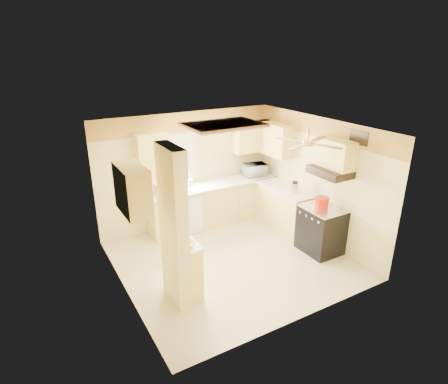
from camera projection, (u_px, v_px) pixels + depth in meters
floor at (232, 260)px, 7.05m from camera, size 4.00×4.00×0.00m
ceiling at (233, 128)px, 6.14m from camera, size 4.00×4.00×0.00m
wall_back at (187, 170)px, 8.13m from camera, size 4.00×0.00×4.00m
wall_front at (305, 245)px, 5.06m from camera, size 4.00×0.00×4.00m
wall_left at (120, 224)px, 5.67m from camera, size 0.00×3.80×3.80m
wall_right at (318, 180)px, 7.52m from camera, size 0.00×3.80×3.80m
wallpaper_border at (186, 122)px, 7.73m from camera, size 4.00×0.02×0.40m
partition_column at (174, 228)px, 5.52m from camera, size 0.20×0.70×2.50m
partition_ledge at (189, 270)px, 5.92m from camera, size 0.25×0.55×0.90m
ledge_top at (188, 244)px, 5.75m from camera, size 0.28×0.58×0.04m
lower_cabinets_back at (215, 204)px, 8.41m from camera, size 3.00×0.60×0.90m
lower_cabinets_right at (285, 209)px, 8.16m from camera, size 0.60×1.40×0.90m
countertop_back at (215, 184)px, 8.23m from camera, size 3.04×0.64×0.04m
countertop_right at (286, 189)px, 7.98m from camera, size 0.64×1.44×0.04m
dishwasher_panel at (190, 217)px, 7.82m from camera, size 0.58×0.02×0.80m
window at (176, 158)px, 7.89m from camera, size 0.92×0.02×1.02m
upper_cab_back_left at (151, 150)px, 7.37m from camera, size 0.60×0.35×0.70m
upper_cab_back_right at (252, 136)px, 8.49m from camera, size 0.90×0.35×0.70m
upper_cab_right at (274, 139)px, 8.23m from camera, size 0.35×1.00×0.70m
upper_cab_left_wall at (133, 190)px, 5.33m from camera, size 0.35×0.75×0.70m
upper_cab_over_stove at (335, 154)px, 6.74m from camera, size 0.35×0.76×0.52m
stove at (321, 229)px, 7.21m from camera, size 0.68×0.77×0.92m
range_hood at (330, 172)px, 6.82m from camera, size 0.50×0.76×0.14m
poster_menu at (179, 189)px, 5.36m from camera, size 0.02×0.42×0.57m
poster_nashville at (181, 229)px, 5.59m from camera, size 0.02×0.42×0.57m
ceiling_light_panel at (223, 125)px, 6.61m from camera, size 1.35×0.95×0.06m
ceiling_fan at (307, 143)px, 6.12m from camera, size 1.15×1.15×0.26m
vent_grate at (359, 137)px, 6.41m from camera, size 0.02×0.40×0.25m
microwave at (255, 170)px, 8.67m from camera, size 0.56×0.41×0.29m
bowl at (188, 244)px, 5.64m from camera, size 0.27×0.27×0.05m
dutch_oven at (322, 202)px, 7.09m from camera, size 0.27×0.27×0.18m
kettle at (295, 188)px, 7.65m from camera, size 0.16×0.16×0.25m
dish_rack at (163, 190)px, 7.63m from camera, size 0.39×0.31×0.21m
utensil_crock at (190, 183)px, 8.04m from camera, size 0.12×0.12×0.25m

